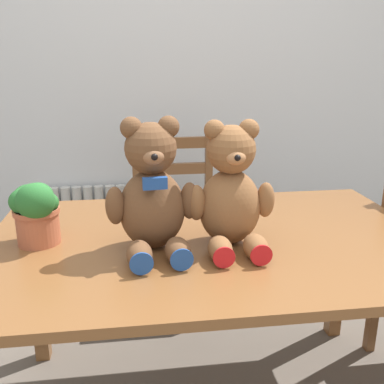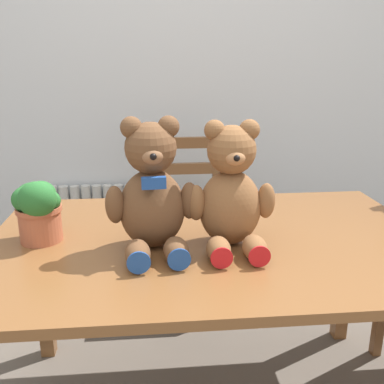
{
  "view_description": "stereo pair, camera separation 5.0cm",
  "coord_description": "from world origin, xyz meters",
  "px_view_note": "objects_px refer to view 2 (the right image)",
  "views": [
    {
      "loc": [
        -0.24,
        -0.84,
        1.3
      ],
      "look_at": [
        -0.07,
        0.43,
        0.91
      ],
      "focal_mm": 40.0,
      "sensor_mm": 36.0,
      "label": 1
    },
    {
      "loc": [
        -0.19,
        -0.84,
        1.3
      ],
      "look_at": [
        -0.07,
        0.43,
        0.91
      ],
      "focal_mm": 40.0,
      "sensor_mm": 36.0,
      "label": 2
    }
  ],
  "objects_px": {
    "teddy_bear_left": "(152,194)",
    "potted_plant": "(38,207)",
    "teddy_bear_right": "(231,194)",
    "wooden_chair_behind": "(182,220)"
  },
  "relations": [
    {
      "from": "teddy_bear_left",
      "to": "potted_plant",
      "type": "relative_size",
      "value": 1.94
    },
    {
      "from": "teddy_bear_left",
      "to": "teddy_bear_right",
      "type": "distance_m",
      "value": 0.25
    },
    {
      "from": "potted_plant",
      "to": "teddy_bear_left",
      "type": "bearing_deg",
      "value": -13.67
    },
    {
      "from": "teddy_bear_left",
      "to": "teddy_bear_right",
      "type": "bearing_deg",
      "value": 175.53
    },
    {
      "from": "wooden_chair_behind",
      "to": "potted_plant",
      "type": "relative_size",
      "value": 4.43
    },
    {
      "from": "wooden_chair_behind",
      "to": "teddy_bear_right",
      "type": "height_order",
      "value": "teddy_bear_right"
    },
    {
      "from": "wooden_chair_behind",
      "to": "teddy_bear_left",
      "type": "distance_m",
      "value": 1.04
    },
    {
      "from": "wooden_chair_behind",
      "to": "teddy_bear_left",
      "type": "xyz_separation_m",
      "value": [
        -0.16,
        -0.93,
        0.44
      ]
    },
    {
      "from": "teddy_bear_right",
      "to": "potted_plant",
      "type": "bearing_deg",
      "value": -8.2
    },
    {
      "from": "teddy_bear_right",
      "to": "potted_plant",
      "type": "xyz_separation_m",
      "value": [
        -0.62,
        0.09,
        -0.06
      ]
    }
  ]
}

